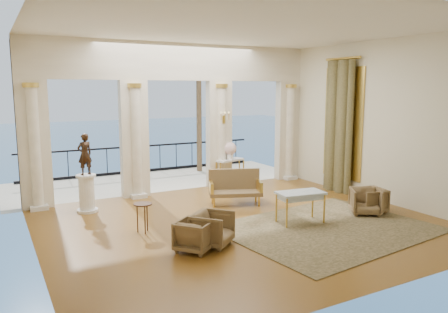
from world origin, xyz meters
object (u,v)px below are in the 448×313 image
armchair_a (212,227)px  pedestal (87,194)px  game_table (301,195)px  statue (85,154)px  armchair_c (370,199)px  console_table (230,164)px  settee (235,187)px  armchair_b (366,200)px  armchair_d (195,234)px  side_table (143,208)px

armchair_a → pedestal: size_ratio=0.77×
game_table → statue: bearing=148.7°
armchair_c → console_table: bearing=-146.4°
settee → armchair_b: bearing=-24.5°
console_table → armchair_d: bearing=-144.0°
armchair_d → armchair_b: bearing=-125.9°
armchair_d → settee: size_ratio=0.44×
console_table → side_table: 4.93m
armchair_a → game_table: bearing=-32.5°
armchair_a → side_table: 1.76m
armchair_a → settee: bearing=11.9°
console_table → armchair_b: bearing=-88.7°
game_table → pedestal: pedestal is taller
pedestal → settee: bearing=-16.7°
console_table → armchair_a: bearing=-140.9°
game_table → console_table: (0.42, 4.13, 0.08)m
armchair_d → side_table: size_ratio=1.03×
armchair_d → pedestal: (-1.29, 3.84, 0.13)m
pedestal → armchair_b: bearing=-30.5°
game_table → statue: statue is taller
console_table → pedestal: bearing=171.3°
game_table → side_table: game_table is taller
armchair_c → side_table: size_ratio=1.07×
armchair_a → armchair_b: bearing=-38.6°
settee → console_table: bearing=86.2°
settee → side_table: size_ratio=2.35×
armchair_b → settee: settee is taller
armchair_c → game_table: game_table is taller
console_table → settee: bearing=-133.2°
armchair_c → pedestal: (-6.38, 3.55, 0.12)m
armchair_d → settee: (2.48, 2.71, 0.13)m
armchair_c → pedestal: bearing=-107.5°
statue → armchair_d: bearing=91.4°
settee → statue: bearing=-174.8°
armchair_c → settee: size_ratio=0.45×
armchair_c → statue: statue is taller
armchair_b → console_table: bearing=142.9°
armchair_a → settee: 3.31m
armchair_c → settee: (-2.61, 2.42, 0.12)m
armchair_a → statue: 4.27m
game_table → pedestal: bearing=148.7°
armchair_b → side_table: size_ratio=1.11×
armchair_b → armchair_d: (-4.86, -0.21, -0.03)m
console_table → game_table: bearing=-113.4°
armchair_c → game_table: (-2.15, 0.14, 0.32)m
armchair_b → armchair_c: 0.25m
side_table → game_table: bearing=-17.9°
armchair_a → armchair_b: 4.42m
armchair_b → armchair_c: size_ratio=1.04×
side_table → armchair_d: bearing=-71.0°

